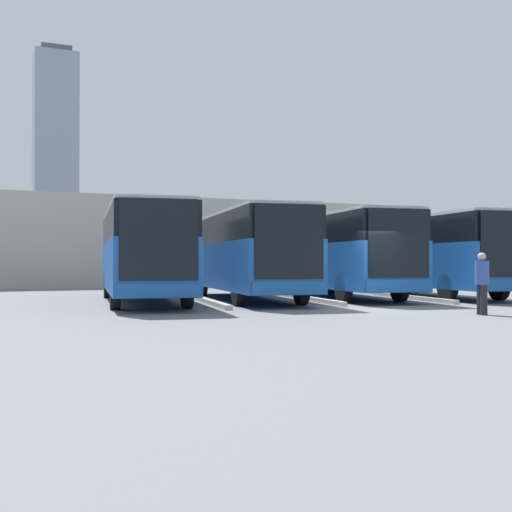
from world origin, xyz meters
TOP-DOWN VIEW (x-y plane):
  - ground_plane at (0.00, 0.00)m, footprint 600.00×600.00m
  - bus_0 at (-6.15, -5.23)m, footprint 3.99×11.21m
  - curb_divider_0 at (-4.10, -3.61)m, footprint 1.11×6.34m
  - bus_1 at (-2.05, -5.90)m, footprint 3.99×11.21m
  - curb_divider_1 at (0.00, -4.27)m, footprint 1.11×6.34m
  - bus_2 at (2.05, -5.79)m, footprint 3.99×11.21m
  - curb_divider_2 at (4.10, -4.17)m, footprint 1.11×6.34m
  - bus_3 at (6.15, -5.69)m, footprint 3.99×11.21m
  - pedestrian at (-1.39, 3.30)m, footprint 0.47×0.47m
  - station_building at (0.00, -26.09)m, footprint 35.35×15.39m
  - office_tower at (-10.55, -217.95)m, footprint 14.72×14.72m

SIDE VIEW (x-z plane):
  - ground_plane at x=0.00m, z-range 0.00..0.00m
  - curb_divider_0 at x=-4.10m, z-range 0.00..0.15m
  - curb_divider_1 at x=0.00m, z-range 0.00..0.15m
  - curb_divider_2 at x=4.10m, z-range 0.00..0.15m
  - pedestrian at x=-1.39m, z-range 0.07..1.80m
  - bus_0 at x=-6.15m, z-range 0.19..3.57m
  - bus_1 at x=-2.05m, z-range 0.19..3.57m
  - bus_2 at x=2.05m, z-range 0.19..3.57m
  - bus_3 at x=6.15m, z-range 0.19..3.57m
  - station_building at x=0.00m, z-range 0.03..5.42m
  - office_tower at x=-10.55m, z-range -0.60..76.45m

